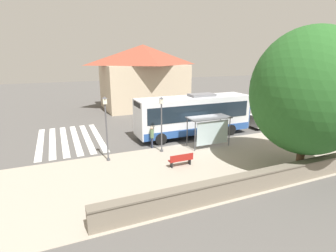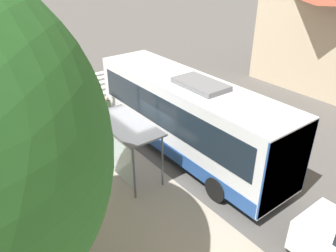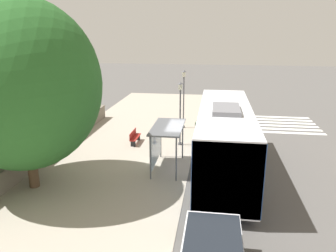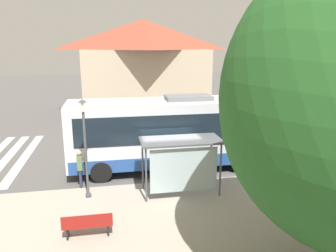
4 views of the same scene
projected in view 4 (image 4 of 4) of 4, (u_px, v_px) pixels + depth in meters
ground_plane at (168, 182)px, 15.47m from camera, size 120.00×120.00×0.00m
sidewalk_plaza at (192, 234)px, 11.17m from camera, size 9.00×44.00×0.02m
background_building at (144, 66)px, 30.29m from camera, size 8.52×11.38×8.55m
bus at (173, 132)px, 16.81m from camera, size 2.74×10.51×3.81m
bus_shelter at (182, 150)px, 13.74m from camera, size 1.61×3.44×2.42m
pedestrian at (80, 166)px, 14.67m from camera, size 0.34×0.23×1.74m
bench at (88, 224)px, 10.90m from camera, size 0.40×1.66×0.88m
street_lamp_far at (85, 141)px, 13.30m from camera, size 0.28×0.28×4.22m
parked_car_behind_bus at (329, 143)px, 18.13m from camera, size 1.89×4.60×2.07m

